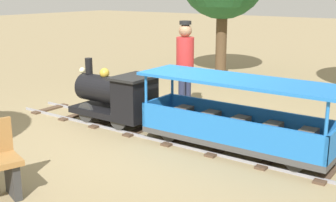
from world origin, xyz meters
The scene contains 5 objects.
ground_plane centered at (0.00, 0.00, 0.00)m, with size 60.00×60.00×0.00m, color #8C7A56.
track centered at (0.00, -0.34, 0.02)m, with size 0.75×6.40×0.04m.
locomotive centered at (0.00, 0.87, 0.48)m, with size 0.71×1.45×1.00m.
passenger_car centered at (0.00, -1.24, 0.42)m, with size 0.81×2.70×0.97m.
conductor_person centered at (1.15, 0.33, 0.96)m, with size 0.30×0.30×1.62m.
Camera 1 is at (-5.04, -3.74, 2.12)m, focal length 47.02 mm.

